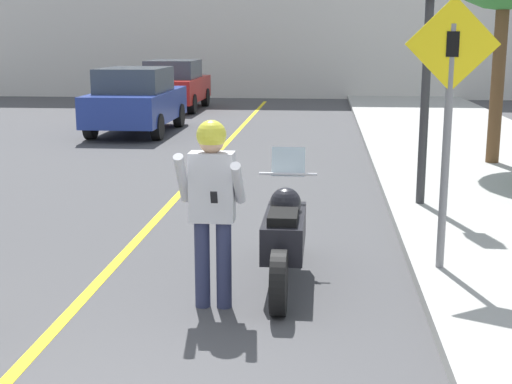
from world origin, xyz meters
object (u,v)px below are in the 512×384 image
Objects in this scene: motorcycle at (284,235)px; crossing_sign at (449,109)px; parked_car_blue at (136,100)px; parked_car_red at (175,85)px; traffic_light at (429,24)px; person_biker at (212,195)px.

crossing_sign is (1.59, 0.22, 1.26)m from motorcycle.
parked_car_blue is 1.00× the size of parked_car_red.
crossing_sign is 3.04m from traffic_light.
parked_car_blue is 5.99m from parked_car_red.
traffic_light is at bearing -65.25° from parked_car_red.
parked_car_red is at bearing 114.75° from traffic_light.
crossing_sign is at bearing 23.88° from person_biker.
parked_car_blue is at bearing -87.61° from parked_car_red.
motorcycle is 12.01m from parked_car_blue.
parked_car_red is at bearing 105.33° from motorcycle.
parked_car_blue is (-4.45, 11.15, 0.36)m from motorcycle.
crossing_sign is (2.20, 0.97, 0.69)m from person_biker.
traffic_light is 15.52m from parked_car_red.
traffic_light is (0.17, 2.91, 0.87)m from crossing_sign.
person_biker is (-0.61, -0.75, 0.57)m from motorcycle.
parked_car_blue is (-6.21, 8.02, -1.77)m from traffic_light.
crossing_sign is at bearing -93.43° from traffic_light.
crossing_sign is 0.76× the size of traffic_light.
motorcycle is 17.77m from parked_car_red.
parked_car_blue and parked_car_red have the same top height.
crossing_sign is 0.64× the size of parked_car_blue.
person_biker reaches higher than motorcycle.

